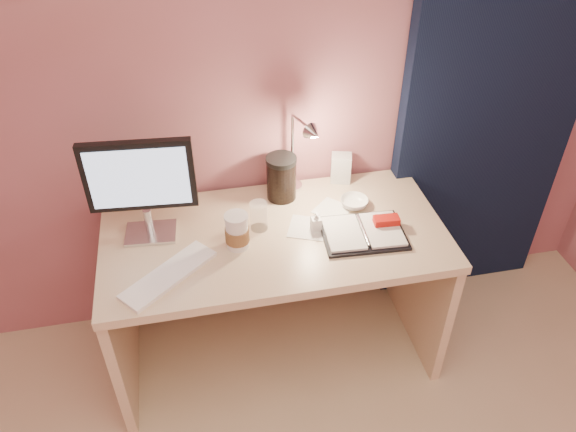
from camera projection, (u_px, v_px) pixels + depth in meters
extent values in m
plane|color=#B06678|center=(256.00, 76.00, 2.25)|extent=(3.50, 0.00, 3.50)
cube|color=black|center=(495.00, 93.00, 2.47)|extent=(0.85, 0.08, 2.20)
cube|color=#D0B593|center=(275.00, 237.00, 2.30)|extent=(1.40, 0.70, 0.04)
cube|color=#D0B593|center=(121.00, 322.00, 2.42)|extent=(0.04, 0.66, 0.69)
cube|color=#D0B593|center=(418.00, 277.00, 2.63)|extent=(0.04, 0.66, 0.69)
cube|color=#D0B593|center=(263.00, 243.00, 2.75)|extent=(1.32, 0.03, 0.55)
cube|color=silver|center=(151.00, 233.00, 2.28)|extent=(0.21, 0.16, 0.01)
cylinder|color=silver|center=(149.00, 221.00, 2.24)|extent=(0.03, 0.03, 0.11)
cube|color=black|center=(139.00, 174.00, 2.10)|extent=(0.41, 0.07, 0.29)
cube|color=#ACC7EA|center=(140.00, 178.00, 2.08)|extent=(0.37, 0.04, 0.25)
cube|color=white|center=(169.00, 275.00, 2.08)|extent=(0.37, 0.34, 0.02)
cube|color=black|center=(363.00, 233.00, 2.28)|extent=(0.35, 0.27, 0.01)
cube|color=silver|center=(344.00, 233.00, 2.26)|extent=(0.16, 0.23, 0.01)
cube|color=silver|center=(383.00, 229.00, 2.28)|extent=(0.16, 0.23, 0.01)
cube|color=#A0160D|center=(386.00, 220.00, 2.29)|extent=(0.11, 0.06, 0.03)
cube|color=silver|center=(332.00, 210.00, 2.41)|extent=(0.19, 0.19, 0.00)
cube|color=silver|center=(308.00, 228.00, 2.31)|extent=(0.20, 0.20, 0.00)
cylinder|color=silver|center=(237.00, 232.00, 2.18)|extent=(0.09, 0.09, 0.14)
cylinder|color=brown|center=(237.00, 235.00, 2.19)|extent=(0.10, 0.10, 0.06)
cylinder|color=silver|center=(236.00, 217.00, 2.13)|extent=(0.09, 0.09, 0.01)
cylinder|color=white|center=(259.00, 216.00, 2.28)|extent=(0.07, 0.07, 0.12)
imported|color=white|center=(354.00, 203.00, 2.42)|extent=(0.16, 0.16, 0.04)
imported|color=silver|center=(316.00, 221.00, 2.28)|extent=(0.04, 0.04, 0.09)
cylinder|color=black|center=(281.00, 180.00, 2.43)|extent=(0.13, 0.13, 0.18)
cube|color=silver|center=(341.00, 168.00, 2.55)|extent=(0.11, 0.09, 0.13)
cylinder|color=silver|center=(292.00, 186.00, 2.54)|extent=(0.09, 0.09, 0.02)
cylinder|color=silver|center=(292.00, 152.00, 2.43)|extent=(0.01, 0.01, 0.34)
cone|color=silver|center=(287.00, 137.00, 2.20)|extent=(0.09, 0.08, 0.07)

